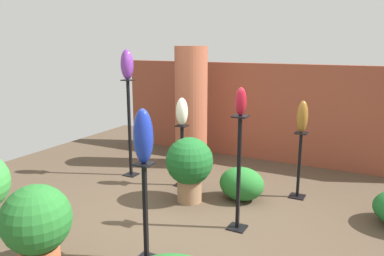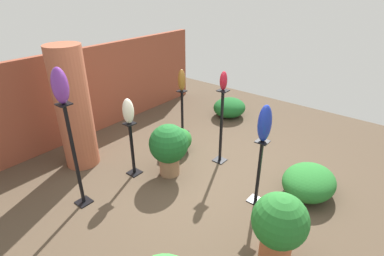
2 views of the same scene
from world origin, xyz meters
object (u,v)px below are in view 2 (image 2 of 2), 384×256
at_px(potted_plant_walkway_edge, 169,146).
at_px(art_vase_cobalt, 265,123).
at_px(art_vase_bronze, 182,80).
at_px(art_vase_ivory, 128,111).
at_px(pedestal_ruby, 221,130).
at_px(art_vase_ruby, 224,81).
at_px(art_vase_violet, 60,86).
at_px(brick_pillar, 74,109).
at_px(pedestal_ivory, 132,151).
at_px(potted_plant_back_center, 279,224).
at_px(pedestal_bronze, 182,114).
at_px(pedestal_cobalt, 258,175).
at_px(pedestal_violet, 76,161).

bearing_deg(potted_plant_walkway_edge, art_vase_cobalt, -78.93).
bearing_deg(art_vase_bronze, art_vase_cobalt, -113.64).
distance_m(art_vase_bronze, art_vase_ivory, 1.66).
distance_m(art_vase_ivory, potted_plant_walkway_edge, 0.84).
xyz_separation_m(pedestal_ruby, art_vase_cobalt, (-0.56, -1.01, 0.64)).
xyz_separation_m(art_vase_ruby, art_vase_violet, (-2.15, 0.89, 0.29)).
xyz_separation_m(brick_pillar, pedestal_ivory, (0.34, -0.94, -0.60)).
bearing_deg(pedestal_ivory, potted_plant_back_center, -92.02).
xyz_separation_m(pedestal_bronze, potted_plant_walkway_edge, (-1.26, -0.80, 0.10)).
bearing_deg(potted_plant_walkway_edge, art_vase_ivory, 128.23).
bearing_deg(brick_pillar, art_vase_ivory, -70.07).
distance_m(pedestal_ruby, potted_plant_walkway_edge, 0.94).
xyz_separation_m(pedestal_ivory, art_vase_cobalt, (0.64, -1.89, 0.83)).
relative_size(pedestal_ivory, pedestal_cobalt, 0.93).
height_order(pedestal_ivory, art_vase_ruby, art_vase_ruby).
bearing_deg(art_vase_ruby, potted_plant_walkway_edge, 153.24).
height_order(brick_pillar, art_vase_cobalt, brick_pillar).
height_order(pedestal_ivory, pedestal_cobalt, pedestal_cobalt).
height_order(pedestal_bronze, art_vase_bronze, art_vase_bronze).
relative_size(pedestal_ivory, potted_plant_walkway_edge, 1.05).
bearing_deg(art_vase_ivory, art_vase_cobalt, -71.24).
xyz_separation_m(pedestal_bronze, pedestal_ivory, (-1.62, -0.34, 0.00)).
height_order(pedestal_ivory, art_vase_bronze, art_vase_bronze).
height_order(brick_pillar, potted_plant_back_center, brick_pillar).
height_order(pedestal_cobalt, art_vase_cobalt, art_vase_cobalt).
bearing_deg(pedestal_ivory, art_vase_violet, 179.32).
height_order(pedestal_cobalt, art_vase_ivory, art_vase_ivory).
height_order(art_vase_bronze, art_vase_ivory, art_vase_bronze).
bearing_deg(potted_plant_walkway_edge, pedestal_ruby, -26.76).
bearing_deg(art_vase_violet, art_vase_ruby, -22.61).
bearing_deg(art_vase_ivory, potted_plant_back_center, -92.02).
distance_m(pedestal_cobalt, art_vase_violet, 2.80).
bearing_deg(potted_plant_back_center, art_vase_bronze, 59.20).
bearing_deg(art_vase_ruby, art_vase_violet, 157.39).
distance_m(art_vase_bronze, potted_plant_back_center, 3.40).
bearing_deg(pedestal_ruby, pedestal_cobalt, -119.05).
relative_size(art_vase_bronze, art_vase_cobalt, 0.83).
height_order(pedestal_ivory, potted_plant_walkway_edge, pedestal_ivory).
height_order(brick_pillar, pedestal_cobalt, brick_pillar).
height_order(pedestal_violet, potted_plant_back_center, pedestal_violet).
bearing_deg(art_vase_bronze, pedestal_ivory, -168.08).
relative_size(pedestal_violet, potted_plant_walkway_edge, 1.75).
bearing_deg(pedestal_ivory, brick_pillar, 109.93).
bearing_deg(pedestal_bronze, potted_plant_walkway_edge, -147.47).
xyz_separation_m(brick_pillar, art_vase_bronze, (1.96, -0.60, 0.11)).
bearing_deg(art_vase_violet, potted_plant_back_center, -71.33).
bearing_deg(pedestal_ruby, pedestal_bronze, 71.18).
relative_size(pedestal_ruby, pedestal_ivory, 1.43).
height_order(pedestal_ruby, pedestal_cobalt, pedestal_ruby).
distance_m(pedestal_ivory, potted_plant_back_center, 2.53).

